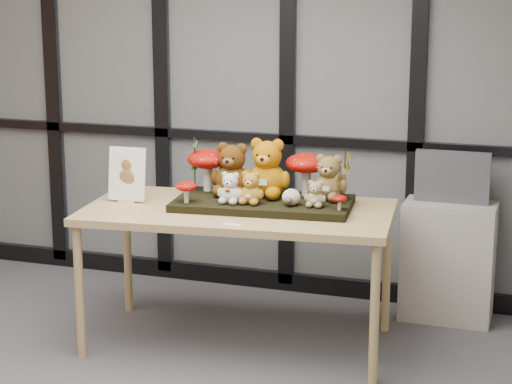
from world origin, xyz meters
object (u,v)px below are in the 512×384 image
(display_table, at_px, (238,220))
(diorama_tray, at_px, (263,203))
(bear_white_bow, at_px, (230,186))
(mushroom_back_left, at_px, (208,168))
(bear_brown_medium, at_px, (232,166))
(bear_pooh_yellow, at_px, (267,165))
(monitor, at_px, (452,177))
(bear_small_yellow, at_px, (251,186))
(mushroom_front_left, at_px, (186,191))
(sign_holder, at_px, (127,176))
(mushroom_front_right, at_px, (339,202))
(plush_cream_hedgehog, at_px, (291,196))
(mushroom_back_right, at_px, (306,172))
(bear_beige_small, at_px, (316,192))
(bear_tan_back, at_px, (329,175))
(cabinet, at_px, (448,261))

(display_table, xyz_separation_m, diorama_tray, (0.12, 0.08, 0.09))
(bear_white_bow, bearing_deg, mushroom_back_left, 127.05)
(diorama_tray, height_order, bear_white_bow, bear_white_bow)
(bear_brown_medium, bearing_deg, bear_pooh_yellow, 2.85)
(bear_white_bow, distance_m, monitor, 1.43)
(bear_small_yellow, distance_m, bear_white_bow, 0.12)
(mushroom_front_left, relative_size, sign_holder, 0.41)
(diorama_tray, xyz_separation_m, bear_pooh_yellow, (-0.00, 0.09, 0.21))
(bear_small_yellow, bearing_deg, mushroom_front_right, -4.92)
(display_table, distance_m, bear_white_bow, 0.22)
(display_table, xyz_separation_m, bear_small_yellow, (0.09, -0.03, 0.21))
(diorama_tray, xyz_separation_m, bear_white_bow, (-0.15, -0.13, 0.12))
(plush_cream_hedgehog, height_order, mushroom_back_left, mushroom_back_left)
(mushroom_back_right, bearing_deg, bear_beige_small, -63.69)
(diorama_tray, distance_m, mushroom_back_left, 0.43)
(bear_small_yellow, bearing_deg, mushroom_back_left, 141.04)
(plush_cream_hedgehog, height_order, mushroom_front_left, mushroom_front_left)
(bear_small_yellow, distance_m, mushroom_front_right, 0.51)
(display_table, distance_m, bear_pooh_yellow, 0.36)
(bear_tan_back, xyz_separation_m, plush_cream_hedgehog, (-0.16, -0.20, -0.09))
(mushroom_front_left, bearing_deg, monitor, 34.75)
(mushroom_back_right, bearing_deg, diorama_tray, -139.05)
(display_table, relative_size, mushroom_back_left, 6.71)
(bear_small_yellow, distance_m, mushroom_front_left, 0.37)
(bear_brown_medium, bearing_deg, diorama_tray, -21.46)
(plush_cream_hedgehog, xyz_separation_m, monitor, (0.78, 0.82, -0.01))
(display_table, distance_m, mushroom_front_right, 0.61)
(mushroom_back_right, bearing_deg, plush_cream_hedgehog, -93.41)
(mushroom_front_right, xyz_separation_m, cabinet, (0.50, 0.83, -0.53))
(monitor, bearing_deg, mushroom_back_right, -143.64)
(bear_pooh_yellow, relative_size, cabinet, 0.50)
(sign_holder, bearing_deg, mushroom_front_left, -12.85)
(bear_brown_medium, distance_m, mushroom_back_right, 0.43)
(mushroom_back_left, bearing_deg, sign_holder, -149.27)
(bear_brown_medium, relative_size, plush_cream_hedgehog, 3.29)
(bear_small_yellow, relative_size, plush_cream_hedgehog, 1.97)
(mushroom_front_left, bearing_deg, bear_brown_medium, 54.66)
(bear_brown_medium, distance_m, bear_white_bow, 0.21)
(mushroom_back_left, distance_m, monitor, 1.50)
(bear_pooh_yellow, xyz_separation_m, mushroom_back_right, (0.21, 0.09, -0.05))
(display_table, relative_size, cabinet, 2.45)
(bear_beige_small, distance_m, cabinet, 1.17)
(bear_pooh_yellow, bearing_deg, bear_brown_medium, -177.15)
(mushroom_front_right, bearing_deg, bear_tan_back, 117.85)
(mushroom_front_left, bearing_deg, diorama_tray, 27.36)
(monitor, bearing_deg, bear_white_bow, -142.01)
(diorama_tray, distance_m, mushroom_front_right, 0.48)
(bear_tan_back, relative_size, mushroom_back_left, 1.06)
(mushroom_back_left, xyz_separation_m, monitor, (1.36, 0.63, -0.09))
(bear_small_yellow, bearing_deg, bear_brown_medium, 129.66)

